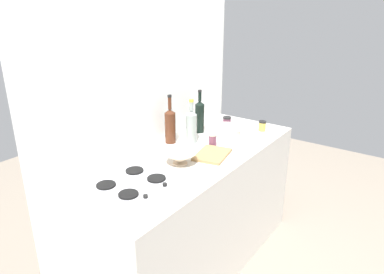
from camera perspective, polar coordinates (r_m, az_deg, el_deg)
ground_plane at (r=2.86m, az=-0.00°, el=-19.51°), size 6.00×6.00×0.00m
counter_block at (r=2.59m, az=-0.00°, el=-11.88°), size 1.80×0.70×0.90m
backsplash_panel at (r=2.54m, az=-6.99°, el=3.61°), size 1.90×0.06×2.21m
stovetop_hob at (r=1.99m, az=-9.67°, el=-7.50°), size 0.43×0.38×0.04m
plate_stack at (r=2.72m, az=5.70°, el=1.07°), size 0.21×0.21×0.07m
wine_bottle_leftmost at (r=2.74m, az=1.24°, el=3.42°), size 0.07×0.07×0.34m
wine_bottle_mid_left at (r=2.53m, az=-0.10°, el=1.83°), size 0.08×0.08×0.32m
wine_bottle_mid_right at (r=2.53m, az=-3.54°, el=1.94°), size 0.08×0.08×0.35m
mixing_bowl at (r=2.21m, az=-1.93°, el=-3.38°), size 0.20×0.20×0.08m
condiment_jar_front at (r=2.87m, az=5.65°, el=2.37°), size 0.07×0.07×0.09m
condiment_jar_rear at (r=2.85m, az=11.25°, el=1.77°), size 0.06×0.06×0.08m
condiment_jar_spare at (r=2.50m, az=3.33°, el=-0.43°), size 0.06×0.06×0.09m
cutting_board at (r=2.35m, az=3.30°, el=-2.83°), size 0.30×0.24×0.02m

